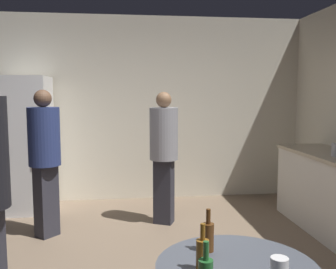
{
  "coord_description": "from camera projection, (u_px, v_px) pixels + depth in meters",
  "views": [
    {
      "loc": [
        -0.08,
        -2.91,
        1.57
      ],
      "look_at": [
        0.37,
        0.78,
        1.16
      ],
      "focal_mm": 39.8,
      "sensor_mm": 36.0,
      "label": 1
    }
  ],
  "objects": [
    {
      "name": "person_in_navy_shirt",
      "position": [
        45.0,
        152.0,
        4.04
      ],
      "size": [
        0.48,
        0.48,
        1.62
      ],
      "rotation": [
        0.0,
        0.0,
        -0.74
      ],
      "color": "#2D2D38",
      "rests_on": "ground_plane"
    },
    {
      "name": "kitchen_counter",
      "position": [
        336.0,
        194.0,
        4.17
      ],
      "size": [
        0.64,
        1.8,
        0.9
      ],
      "color": "beige",
      "rests_on": "ground_plane"
    },
    {
      "name": "wall_back",
      "position": [
        128.0,
        109.0,
        5.5
      ],
      "size": [
        5.32,
        0.06,
        2.7
      ],
      "primitive_type": "cube",
      "color": "silver",
      "rests_on": "ground_plane"
    },
    {
      "name": "refrigerator",
      "position": [
        23.0,
        144.0,
        4.96
      ],
      "size": [
        0.7,
        0.68,
        1.8
      ],
      "color": "white",
      "rests_on": "ground_plane"
    },
    {
      "name": "person_in_gray_shirt",
      "position": [
        164.0,
        148.0,
        4.46
      ],
      "size": [
        0.45,
        0.45,
        1.59
      ],
      "rotation": [
        0.0,
        0.0,
        -2.0
      ],
      "color": "#2D2D38",
      "rests_on": "ground_plane"
    },
    {
      "name": "beer_bottle_amber",
      "position": [
        203.0,
        254.0,
        1.75
      ],
      "size": [
        0.06,
        0.06,
        0.23
      ],
      "color": "#8C5919",
      "rests_on": "foreground_table"
    },
    {
      "name": "beer_bottle_brown",
      "position": [
        208.0,
        236.0,
        1.97
      ],
      "size": [
        0.06,
        0.06,
        0.23
      ],
      "color": "#593314",
      "rests_on": "foreground_table"
    }
  ]
}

